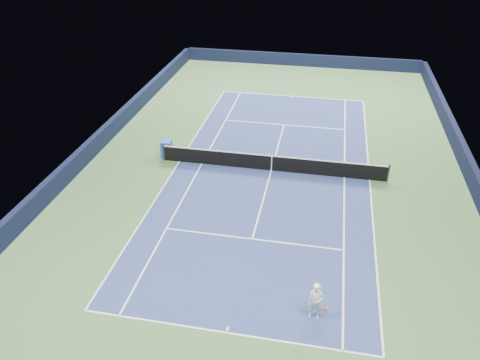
# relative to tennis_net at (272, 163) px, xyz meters

# --- Properties ---
(ground) EXTENTS (40.00, 40.00, 0.00)m
(ground) POSITION_rel_tennis_net_xyz_m (0.00, 0.00, -0.50)
(ground) COLOR #395D33
(ground) RESTS_ON ground
(wall_far) EXTENTS (22.00, 0.35, 1.10)m
(wall_far) POSITION_rel_tennis_net_xyz_m (0.00, 19.82, 0.05)
(wall_far) COLOR black
(wall_far) RESTS_ON ground
(wall_right) EXTENTS (0.35, 40.00, 1.10)m
(wall_right) POSITION_rel_tennis_net_xyz_m (10.82, 0.00, 0.05)
(wall_right) COLOR black
(wall_right) RESTS_ON ground
(wall_left) EXTENTS (0.35, 40.00, 1.10)m
(wall_left) POSITION_rel_tennis_net_xyz_m (-10.82, 0.00, 0.05)
(wall_left) COLOR black
(wall_left) RESTS_ON ground
(court_surface) EXTENTS (10.97, 23.77, 0.01)m
(court_surface) POSITION_rel_tennis_net_xyz_m (0.00, 0.00, -0.50)
(court_surface) COLOR navy
(court_surface) RESTS_ON ground
(baseline_far) EXTENTS (10.97, 0.08, 0.00)m
(baseline_far) POSITION_rel_tennis_net_xyz_m (0.00, 11.88, -0.50)
(baseline_far) COLOR white
(baseline_far) RESTS_ON ground
(baseline_near) EXTENTS (10.97, 0.08, 0.00)m
(baseline_near) POSITION_rel_tennis_net_xyz_m (0.00, -11.88, -0.50)
(baseline_near) COLOR white
(baseline_near) RESTS_ON ground
(sideline_doubles_right) EXTENTS (0.08, 23.77, 0.00)m
(sideline_doubles_right) POSITION_rel_tennis_net_xyz_m (5.49, 0.00, -0.50)
(sideline_doubles_right) COLOR white
(sideline_doubles_right) RESTS_ON ground
(sideline_doubles_left) EXTENTS (0.08, 23.77, 0.00)m
(sideline_doubles_left) POSITION_rel_tennis_net_xyz_m (-5.49, 0.00, -0.50)
(sideline_doubles_left) COLOR white
(sideline_doubles_left) RESTS_ON ground
(sideline_singles_right) EXTENTS (0.08, 23.77, 0.00)m
(sideline_singles_right) POSITION_rel_tennis_net_xyz_m (4.12, 0.00, -0.50)
(sideline_singles_right) COLOR white
(sideline_singles_right) RESTS_ON ground
(sideline_singles_left) EXTENTS (0.08, 23.77, 0.00)m
(sideline_singles_left) POSITION_rel_tennis_net_xyz_m (-4.12, 0.00, -0.50)
(sideline_singles_left) COLOR white
(sideline_singles_left) RESTS_ON ground
(service_line_far) EXTENTS (8.23, 0.08, 0.00)m
(service_line_far) POSITION_rel_tennis_net_xyz_m (0.00, 6.40, -0.50)
(service_line_far) COLOR white
(service_line_far) RESTS_ON ground
(service_line_near) EXTENTS (8.23, 0.08, 0.00)m
(service_line_near) POSITION_rel_tennis_net_xyz_m (0.00, -6.40, -0.50)
(service_line_near) COLOR white
(service_line_near) RESTS_ON ground
(center_service_line) EXTENTS (0.08, 12.80, 0.00)m
(center_service_line) POSITION_rel_tennis_net_xyz_m (0.00, 0.00, -0.50)
(center_service_line) COLOR white
(center_service_line) RESTS_ON ground
(center_mark_far) EXTENTS (0.08, 0.30, 0.00)m
(center_mark_far) POSITION_rel_tennis_net_xyz_m (0.00, 11.73, -0.50)
(center_mark_far) COLOR white
(center_mark_far) RESTS_ON ground
(center_mark_near) EXTENTS (0.08, 0.30, 0.00)m
(center_mark_near) POSITION_rel_tennis_net_xyz_m (0.00, -11.73, -0.50)
(center_mark_near) COLOR white
(center_mark_near) RESTS_ON ground
(tennis_net) EXTENTS (12.90, 0.10, 1.07)m
(tennis_net) POSITION_rel_tennis_net_xyz_m (0.00, 0.00, 0.00)
(tennis_net) COLOR black
(tennis_net) RESTS_ON ground
(sponsor_cube) EXTENTS (0.67, 0.61, 1.03)m
(sponsor_cube) POSITION_rel_tennis_net_xyz_m (-6.40, 0.48, 0.01)
(sponsor_cube) COLOR blue
(sponsor_cube) RESTS_ON ground
(tennis_player) EXTENTS (0.75, 1.22, 2.54)m
(tennis_player) POSITION_rel_tennis_net_xyz_m (3.05, -10.52, 0.29)
(tennis_player) COLOR white
(tennis_player) RESTS_ON ground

